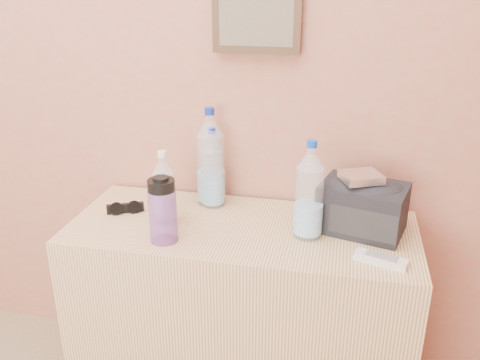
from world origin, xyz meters
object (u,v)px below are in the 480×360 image
(pet_large_b, at_px, (211,162))
(foil_packet, at_px, (361,177))
(toiletry_bag, at_px, (363,205))
(pet_large_d, at_px, (309,195))
(nalgene_bottle, at_px, (163,210))
(dresser, at_px, (241,315))
(pet_large_c, at_px, (212,172))
(ac_remote, at_px, (381,260))
(sunglasses, at_px, (125,208))
(pet_small, at_px, (164,192))

(pet_large_b, height_order, foil_packet, pet_large_b)
(toiletry_bag, bearing_deg, pet_large_b, -176.10)
(toiletry_bag, bearing_deg, pet_large_d, -139.90)
(nalgene_bottle, distance_m, toiletry_bag, 0.65)
(dresser, height_order, nalgene_bottle, nalgene_bottle)
(pet_large_c, distance_m, ac_remote, 0.67)
(pet_large_d, distance_m, sunglasses, 0.67)
(pet_large_b, distance_m, nalgene_bottle, 0.32)
(pet_large_d, distance_m, nalgene_bottle, 0.46)
(nalgene_bottle, xyz_separation_m, toiletry_bag, (0.62, 0.21, -0.02))
(pet_small, distance_m, nalgene_bottle, 0.13)
(ac_remote, bearing_deg, pet_large_c, 171.11)
(nalgene_bottle, bearing_deg, dresser, 33.23)
(dresser, relative_size, foil_packet, 9.71)
(dresser, height_order, pet_large_b, pet_large_b)
(dresser, relative_size, ac_remote, 7.65)
(pet_large_b, relative_size, ac_remote, 2.37)
(foil_packet, bearing_deg, pet_large_d, -158.13)
(sunglasses, bearing_deg, pet_large_d, -28.34)
(pet_large_c, distance_m, toiletry_bag, 0.54)
(sunglasses, bearing_deg, pet_small, -39.50)
(toiletry_bag, bearing_deg, nalgene_bottle, -146.69)
(pet_large_b, bearing_deg, sunglasses, -152.52)
(pet_large_d, xyz_separation_m, sunglasses, (-0.65, 0.04, -0.13))
(pet_small, height_order, toiletry_bag, pet_small)
(pet_large_c, bearing_deg, sunglasses, -156.02)
(pet_large_d, bearing_deg, pet_small, -179.47)
(dresser, distance_m, toiletry_bag, 0.61)
(toiletry_bag, bearing_deg, ac_remote, -59.34)
(pet_large_c, relative_size, ac_remote, 1.93)
(dresser, distance_m, pet_large_b, 0.57)
(pet_large_b, bearing_deg, toiletry_bag, -10.80)
(pet_large_c, relative_size, pet_large_d, 0.90)
(pet_large_b, relative_size, pet_large_c, 1.23)
(sunglasses, height_order, toiletry_bag, toiletry_bag)
(pet_large_b, relative_size, foil_packet, 3.00)
(pet_large_b, distance_m, sunglasses, 0.35)
(toiletry_bag, xyz_separation_m, foil_packet, (-0.01, -0.02, 0.10))
(dresser, height_order, ac_remote, ac_remote)
(sunglasses, relative_size, toiletry_bag, 0.49)
(pet_small, relative_size, nalgene_bottle, 1.18)
(dresser, xyz_separation_m, ac_remote, (0.45, -0.14, 0.38))
(ac_remote, bearing_deg, toiletry_bag, 123.22)
(ac_remote, height_order, foil_packet, foil_packet)
(sunglasses, bearing_deg, toiletry_bag, -21.98)
(pet_large_c, distance_m, sunglasses, 0.34)
(pet_large_b, height_order, ac_remote, pet_large_b)
(nalgene_bottle, bearing_deg, toiletry_bag, 18.61)
(pet_large_c, height_order, foil_packet, pet_large_c)
(dresser, xyz_separation_m, foil_packet, (0.38, 0.04, 0.56))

